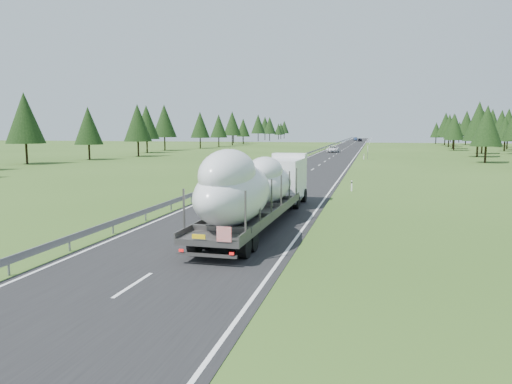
% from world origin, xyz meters
% --- Properties ---
extents(ground, '(400.00, 400.00, 0.00)m').
position_xyz_m(ground, '(0.00, 0.00, 0.00)').
color(ground, '#314F1A').
rests_on(ground, ground).
extents(road_surface, '(10.00, 400.00, 0.02)m').
position_xyz_m(road_surface, '(0.00, 100.00, 0.01)').
color(road_surface, black).
rests_on(road_surface, ground).
extents(guardrail, '(0.10, 400.00, 0.76)m').
position_xyz_m(guardrail, '(-5.30, 99.94, 0.60)').
color(guardrail, slate).
rests_on(guardrail, ground).
extents(marker_posts, '(0.13, 350.08, 1.00)m').
position_xyz_m(marker_posts, '(6.50, 155.00, 0.54)').
color(marker_posts, silver).
rests_on(marker_posts, ground).
extents(highway_sign, '(0.08, 0.90, 2.60)m').
position_xyz_m(highway_sign, '(7.20, 80.00, 1.81)').
color(highway_sign, slate).
rests_on(highway_sign, ground).
extents(tree_line_left, '(14.19, 316.08, 12.49)m').
position_xyz_m(tree_line_left, '(-43.58, 114.49, 7.32)').
color(tree_line_left, black).
rests_on(tree_line_left, ground).
extents(boat_truck, '(3.31, 20.39, 4.77)m').
position_xyz_m(boat_truck, '(1.92, 11.66, 2.44)').
color(boat_truck, white).
rests_on(boat_truck, ground).
extents(distant_van, '(2.76, 5.88, 1.63)m').
position_xyz_m(distant_van, '(-1.47, 107.02, 0.81)').
color(distant_van, white).
rests_on(distant_van, ground).
extents(distant_car_dark, '(2.07, 4.78, 1.61)m').
position_xyz_m(distant_car_dark, '(1.78, 218.63, 0.80)').
color(distant_car_dark, black).
rests_on(distant_car_dark, ground).
extents(distant_car_blue, '(2.00, 4.97, 1.61)m').
position_xyz_m(distant_car_blue, '(-0.93, 235.09, 0.80)').
color(distant_car_blue, '#15233D').
rests_on(distant_car_blue, ground).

